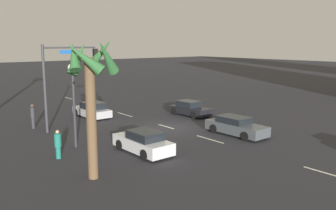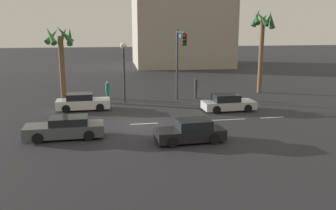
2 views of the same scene
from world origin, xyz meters
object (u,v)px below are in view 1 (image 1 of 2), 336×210
car_3 (143,142)px  car_0 (190,109)px  streetlamp (73,88)px  car_2 (236,126)px  traffic_signal (63,73)px  pedestrian_0 (58,144)px  pedestrian_1 (33,116)px  palm_tree_1 (90,79)px  car_1 (92,110)px

car_3 → car_0: bearing=-56.0°
car_0 → streetlamp: bearing=103.5°
car_0 → car_3: car_3 is taller
car_2 → traffic_signal: size_ratio=0.72×
car_0 → car_3: (-6.62, 9.83, 0.03)m
car_2 → streetlamp: (4.28, 10.45, 3.20)m
pedestrian_0 → pedestrian_1: bearing=-8.9°
car_3 → traffic_signal: 9.29m
car_3 → pedestrian_0: bearing=64.6°
car_0 → palm_tree_1: palm_tree_1 is taller
car_1 → pedestrian_1: pedestrian_1 is taller
car_2 → palm_tree_1: 12.80m
car_1 → streetlamp: bearing=147.0°
streetlamp → pedestrian_1: size_ratio=2.78×
car_2 → palm_tree_1: palm_tree_1 is taller
car_0 → car_1: car_1 is taller
traffic_signal → pedestrian_0: size_ratio=3.86×
traffic_signal → pedestrian_1: bearing=41.4°
car_2 → pedestrian_1: bearing=44.4°
pedestrian_1 → palm_tree_1: 12.99m
car_1 → pedestrian_1: (-1.18, 5.63, 0.41)m
pedestrian_1 → palm_tree_1: bearing=174.8°
car_2 → streetlamp: size_ratio=0.88×
car_3 → traffic_signal: size_ratio=0.66×
car_2 → car_3: 7.74m
car_3 → traffic_signal: (8.40, 1.38, 3.72)m
car_0 → traffic_signal: traffic_signal is taller
car_1 → pedestrian_0: pedestrian_0 is taller
car_0 → streetlamp: streetlamp is taller
car_3 → car_2: bearing=-95.0°
car_2 → streetlamp: bearing=67.7°
car_0 → streetlamp: (-3.01, 12.56, 3.21)m
car_0 → traffic_signal: size_ratio=0.63×
pedestrian_1 → pedestrian_0: bearing=171.1°
pedestrian_1 → traffic_signal: bearing=-138.6°
palm_tree_1 → car_1: bearing=-26.5°
car_0 → car_3: bearing=124.0°
car_3 → traffic_signal: traffic_signal is taller
car_0 → traffic_signal: 11.96m
palm_tree_1 → pedestrian_0: bearing=2.6°
traffic_signal → palm_tree_1: (-10.32, 2.90, 0.56)m
car_1 → car_2: 13.35m
car_1 → car_3: 11.86m
pedestrian_0 → traffic_signal: bearing=-26.1°
car_1 → pedestrian_0: 11.75m
car_3 → palm_tree_1: 6.35m
car_0 → car_1: 8.89m
pedestrian_0 → pedestrian_1: 8.41m
traffic_signal → palm_tree_1: 10.74m
palm_tree_1 → car_0: bearing=-58.8°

